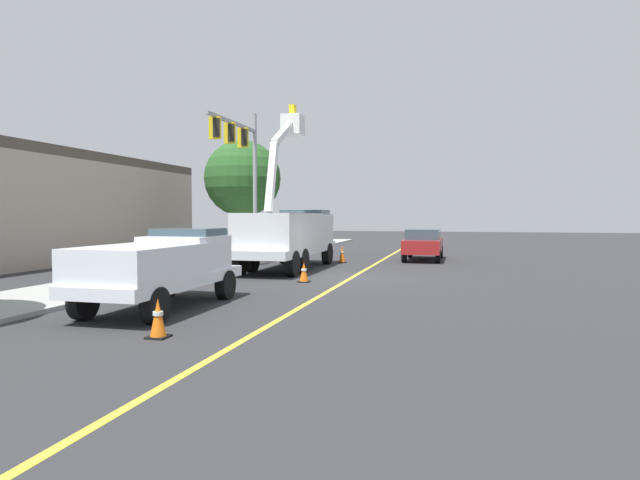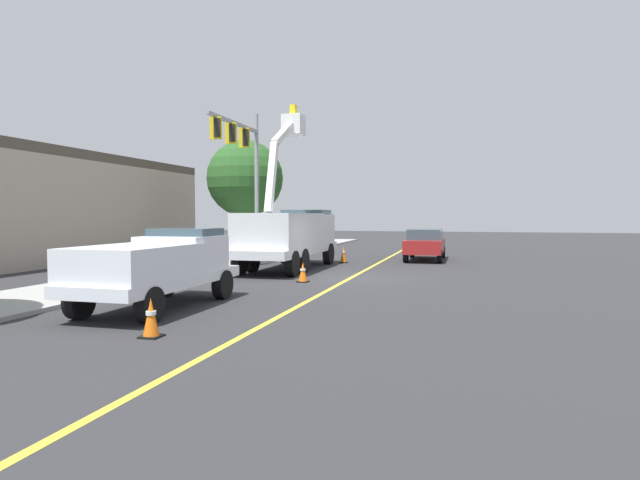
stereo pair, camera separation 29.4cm
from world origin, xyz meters
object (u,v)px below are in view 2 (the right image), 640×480
(passing_minivan, at_px, (425,242))
(traffic_cone_leading, at_px, (151,318))
(utility_bucket_truck, at_px, (289,233))
(traffic_cone_mid_front, at_px, (303,272))
(service_pickup_truck, at_px, (157,266))
(traffic_signal_mast, at_px, (244,156))
(traffic_cone_mid_rear, at_px, (343,254))

(passing_minivan, relative_size, traffic_cone_leading, 6.06)
(utility_bucket_truck, xyz_separation_m, passing_minivan, (6.39, -5.58, -0.65))
(utility_bucket_truck, bearing_deg, traffic_cone_mid_front, -155.67)
(service_pickup_truck, height_order, traffic_signal_mast, traffic_signal_mast)
(service_pickup_truck, xyz_separation_m, traffic_cone_mid_rear, (14.34, -1.70, -0.68))
(utility_bucket_truck, bearing_deg, service_pickup_truck, 179.84)
(passing_minivan, distance_m, traffic_cone_mid_front, 11.44)
(utility_bucket_truck, distance_m, traffic_cone_mid_rear, 4.19)
(traffic_cone_mid_front, distance_m, traffic_cone_mid_rear, 8.12)
(service_pickup_truck, height_order, traffic_cone_leading, service_pickup_truck)
(traffic_cone_leading, relative_size, traffic_cone_mid_front, 1.09)
(utility_bucket_truck, height_order, traffic_signal_mast, traffic_signal_mast)
(traffic_cone_mid_rear, bearing_deg, service_pickup_truck, 173.23)
(service_pickup_truck, bearing_deg, passing_minivan, -18.17)
(utility_bucket_truck, relative_size, service_pickup_truck, 1.46)
(traffic_signal_mast, bearing_deg, utility_bucket_truck, -125.17)
(traffic_cone_leading, height_order, traffic_signal_mast, traffic_signal_mast)
(traffic_cone_leading, height_order, traffic_cone_mid_front, traffic_cone_leading)
(traffic_cone_leading, distance_m, traffic_signal_mast, 17.41)
(traffic_cone_mid_front, xyz_separation_m, traffic_cone_mid_rear, (8.12, 0.35, 0.08))
(traffic_cone_mid_rear, distance_m, traffic_signal_mast, 7.09)
(utility_bucket_truck, bearing_deg, traffic_cone_mid_rear, -24.62)
(passing_minivan, height_order, traffic_cone_leading, passing_minivan)
(traffic_signal_mast, bearing_deg, traffic_cone_leading, -162.93)
(service_pickup_truck, relative_size, traffic_cone_mid_front, 7.69)
(service_pickup_truck, distance_m, traffic_signal_mast, 13.98)
(traffic_cone_mid_front, bearing_deg, traffic_cone_mid_rear, 2.44)
(traffic_cone_leading, bearing_deg, traffic_cone_mid_front, -1.95)
(traffic_cone_mid_front, bearing_deg, service_pickup_truck, 161.77)
(traffic_cone_mid_front, height_order, traffic_signal_mast, traffic_signal_mast)
(traffic_cone_leading, bearing_deg, traffic_signal_mast, 17.07)
(traffic_cone_leading, distance_m, traffic_cone_mid_front, 9.23)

